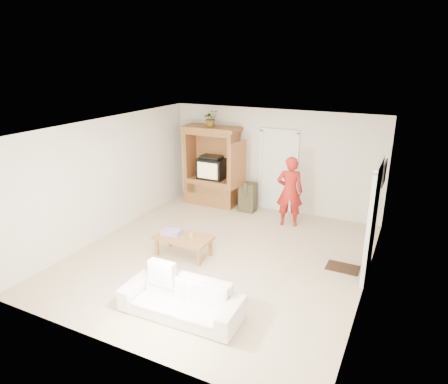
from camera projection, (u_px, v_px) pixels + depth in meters
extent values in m
plane|color=tan|center=(220.00, 256.00, 8.03)|extent=(6.00, 6.00, 0.00)
plane|color=white|center=(220.00, 127.00, 7.19)|extent=(6.00, 6.00, 0.00)
plane|color=silver|center=(273.00, 160.00, 10.16)|extent=(5.50, 0.00, 5.50)
plane|color=silver|center=(114.00, 265.00, 5.07)|extent=(5.50, 0.00, 5.50)
plane|color=silver|center=(109.00, 177.00, 8.77)|extent=(0.00, 6.00, 6.00)
plane|color=silver|center=(372.00, 220.00, 6.46)|extent=(0.00, 6.00, 6.00)
cube|color=olive|center=(212.00, 191.00, 10.84)|extent=(1.40, 0.60, 0.70)
cube|color=olive|center=(190.00, 154.00, 10.81)|extent=(0.10, 0.60, 1.20)
cube|color=olive|center=(234.00, 159.00, 10.26)|extent=(0.10, 0.60, 1.20)
cube|color=olive|center=(216.00, 155.00, 10.76)|extent=(1.40, 0.06, 1.20)
cube|color=olive|center=(211.00, 132.00, 10.32)|extent=(1.40, 0.60, 0.10)
cube|color=olive|center=(211.00, 128.00, 10.29)|extent=(1.52, 0.68, 0.10)
cube|color=olive|center=(238.00, 165.00, 9.72)|extent=(0.16, 0.67, 1.15)
cube|color=black|center=(212.00, 168.00, 10.66)|extent=(0.70, 0.52, 0.55)
cube|color=tan|center=(207.00, 171.00, 10.43)|extent=(0.58, 0.02, 0.42)
cube|color=black|center=(211.00, 157.00, 10.54)|extent=(0.55, 0.35, 0.08)
cube|color=#9B6935|center=(207.00, 190.00, 10.57)|extent=(1.19, 0.03, 0.25)
cube|color=white|center=(278.00, 172.00, 10.16)|extent=(0.85, 0.05, 2.04)
cube|color=black|center=(373.00, 223.00, 7.07)|extent=(0.05, 0.90, 2.04)
cube|color=black|center=(384.00, 173.00, 7.98)|extent=(0.03, 0.60, 0.48)
cube|color=#382316|center=(343.00, 268.00, 7.57)|extent=(0.60, 0.40, 0.02)
imported|color=#4C7238|center=(211.00, 118.00, 10.19)|extent=(0.51, 0.50, 0.43)
imported|color=#A31B15|center=(290.00, 192.00, 9.26)|extent=(0.70, 0.55, 1.68)
imported|color=white|center=(181.00, 299.00, 6.13)|extent=(1.92, 0.80, 0.56)
cube|color=#9B6935|center=(183.00, 238.00, 7.95)|extent=(1.12, 0.62, 0.06)
cube|color=#9B6935|center=(157.00, 247.00, 8.03)|extent=(0.06, 0.06, 0.35)
cube|color=#9B6935|center=(170.00, 238.00, 8.42)|extent=(0.06, 0.06, 0.35)
cube|color=#9B6935|center=(199.00, 257.00, 7.61)|extent=(0.06, 0.06, 0.35)
cube|color=#9B6935|center=(211.00, 248.00, 8.00)|extent=(0.06, 0.06, 0.35)
cube|color=#FF54C8|center=(171.00, 232.00, 8.04)|extent=(0.41, 0.33, 0.08)
cylinder|color=tan|center=(191.00, 235.00, 7.90)|extent=(0.08, 0.08, 0.10)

